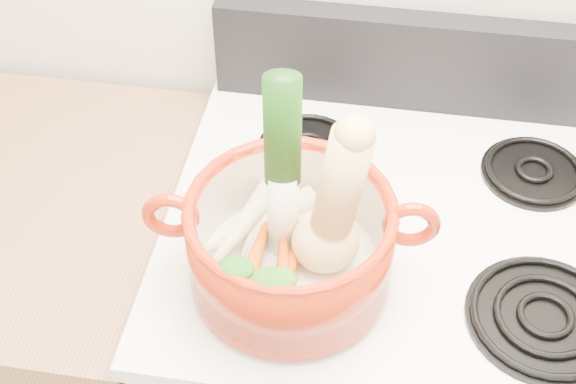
# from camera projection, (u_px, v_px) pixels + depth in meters

# --- Properties ---
(cooktop) EXTENTS (0.78, 0.67, 0.03)m
(cooktop) POSITION_uv_depth(u_px,v_px,m) (413.00, 228.00, 1.27)
(cooktop) COLOR white
(cooktop) RESTS_ON stove_body
(control_backsplash) EXTENTS (0.76, 0.05, 0.18)m
(control_backsplash) POSITION_uv_depth(u_px,v_px,m) (429.00, 63.00, 1.41)
(control_backsplash) COLOR black
(control_backsplash) RESTS_ON cooktop
(burner_front_left) EXTENTS (0.22, 0.22, 0.02)m
(burner_front_left) POSITION_uv_depth(u_px,v_px,m) (279.00, 282.00, 1.17)
(burner_front_left) COLOR black
(burner_front_left) RESTS_ON cooktop
(burner_front_right) EXTENTS (0.22, 0.22, 0.02)m
(burner_front_right) POSITION_uv_depth(u_px,v_px,m) (545.00, 317.00, 1.12)
(burner_front_right) COLOR black
(burner_front_right) RESTS_ON cooktop
(burner_back_left) EXTENTS (0.17, 0.17, 0.02)m
(burner_back_left) POSITION_uv_depth(u_px,v_px,m) (308.00, 146.00, 1.38)
(burner_back_left) COLOR black
(burner_back_left) RESTS_ON cooktop
(burner_back_right) EXTENTS (0.17, 0.17, 0.02)m
(burner_back_right) POSITION_uv_depth(u_px,v_px,m) (534.00, 171.00, 1.33)
(burner_back_right) COLOR black
(burner_back_right) RESTS_ON cooktop
(dutch_oven) EXTENTS (0.32, 0.32, 0.14)m
(dutch_oven) POSITION_uv_depth(u_px,v_px,m) (290.00, 244.00, 1.11)
(dutch_oven) COLOR #A02109
(dutch_oven) RESTS_ON burner_front_left
(pot_handle_left) EXTENTS (0.08, 0.03, 0.08)m
(pot_handle_left) POSITION_uv_depth(u_px,v_px,m) (171.00, 216.00, 1.09)
(pot_handle_left) COLOR #A02109
(pot_handle_left) RESTS_ON dutch_oven
(pot_handle_right) EXTENTS (0.08, 0.03, 0.08)m
(pot_handle_right) POSITION_uv_depth(u_px,v_px,m) (411.00, 225.00, 1.07)
(pot_handle_right) COLOR #A02109
(pot_handle_right) RESTS_ON dutch_oven
(squash) EXTENTS (0.16, 0.14, 0.26)m
(squash) POSITION_uv_depth(u_px,v_px,m) (327.00, 202.00, 1.06)
(squash) COLOR #DFB772
(squash) RESTS_ON dutch_oven
(leek) EXTENTS (0.06, 0.06, 0.32)m
(leek) POSITION_uv_depth(u_px,v_px,m) (283.00, 167.00, 1.05)
(leek) COLOR white
(leek) RESTS_ON dutch_oven
(ginger) EXTENTS (0.08, 0.06, 0.04)m
(ginger) POSITION_uv_depth(u_px,v_px,m) (318.00, 225.00, 1.17)
(ginger) COLOR tan
(ginger) RESTS_ON dutch_oven
(parsnip_0) EXTENTS (0.09, 0.25, 0.07)m
(parsnip_0) POSITION_uv_depth(u_px,v_px,m) (264.00, 220.00, 1.17)
(parsnip_0) COLOR beige
(parsnip_0) RESTS_ON dutch_oven
(parsnip_1) EXTENTS (0.18, 0.15, 0.06)m
(parsnip_1) POSITION_uv_depth(u_px,v_px,m) (256.00, 224.00, 1.16)
(parsnip_1) COLOR beige
(parsnip_1) RESTS_ON dutch_oven
(parsnip_2) EXTENTS (0.06, 0.18, 0.05)m
(parsnip_2) POSITION_uv_depth(u_px,v_px,m) (262.00, 208.00, 1.17)
(parsnip_2) COLOR beige
(parsnip_2) RESTS_ON dutch_oven
(parsnip_3) EXTENTS (0.11, 0.19, 0.06)m
(parsnip_3) POSITION_uv_depth(u_px,v_px,m) (238.00, 230.00, 1.13)
(parsnip_3) COLOR beige
(parsnip_3) RESTS_ON dutch_oven
(carrot_0) EXTENTS (0.05, 0.18, 0.05)m
(carrot_0) POSITION_uv_depth(u_px,v_px,m) (287.00, 277.00, 1.10)
(carrot_0) COLOR #C8490A
(carrot_0) RESTS_ON dutch_oven
(carrot_1) EXTENTS (0.05, 0.17, 0.05)m
(carrot_1) POSITION_uv_depth(u_px,v_px,m) (253.00, 265.00, 1.11)
(carrot_1) COLOR #CF5F0A
(carrot_1) RESTS_ON dutch_oven
(carrot_2) EXTENTS (0.05, 0.16, 0.04)m
(carrot_2) POSITION_uv_depth(u_px,v_px,m) (283.00, 270.00, 1.09)
(carrot_2) COLOR #CE510A
(carrot_2) RESTS_ON dutch_oven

